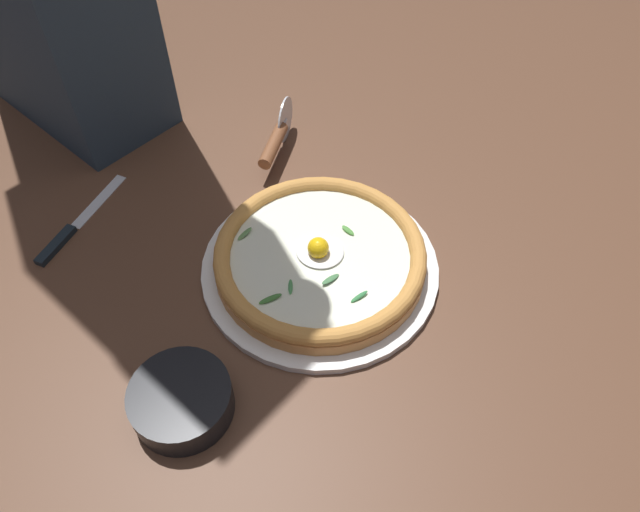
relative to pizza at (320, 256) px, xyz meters
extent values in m
cube|color=brown|center=(-0.01, -0.02, -0.05)|extent=(2.40, 2.40, 0.03)
cylinder|color=white|center=(0.00, 0.00, -0.03)|extent=(0.35, 0.35, 0.01)
cylinder|color=#CE8948|center=(0.00, 0.00, -0.01)|extent=(0.31, 0.31, 0.02)
torus|color=#CF8C41|center=(0.00, 0.00, 0.01)|extent=(0.31, 0.31, 0.02)
cylinder|color=white|center=(0.00, 0.00, 0.00)|extent=(0.26, 0.26, 0.00)
ellipsoid|color=white|center=(0.00, 0.00, 0.01)|extent=(0.07, 0.07, 0.01)
sphere|color=yellow|center=(0.00, 0.00, 0.02)|extent=(0.03, 0.03, 0.03)
ellipsoid|color=#447949|center=(0.03, -0.04, 0.01)|extent=(0.02, 0.03, 0.01)
ellipsoid|color=#418849|center=(-0.01, -0.07, 0.01)|extent=(0.02, 0.02, 0.01)
ellipsoid|color=#38702E|center=(-0.03, -0.10, 0.01)|extent=(0.03, 0.03, 0.01)
ellipsoid|color=#4A8F38|center=(0.02, 0.06, 0.01)|extent=(0.02, 0.02, 0.01)
ellipsoid|color=#5C8C4E|center=(-0.12, -0.01, 0.01)|extent=(0.02, 0.03, 0.01)
ellipsoid|color=#2E793E|center=(0.08, -0.05, 0.01)|extent=(0.02, 0.03, 0.01)
cylinder|color=black|center=(-0.06, -0.27, -0.01)|extent=(0.13, 0.13, 0.04)
cylinder|color=silver|center=(-0.18, 0.25, 0.01)|extent=(0.02, 0.08, 0.08)
cylinder|color=silver|center=(-0.18, 0.24, 0.01)|extent=(0.01, 0.02, 0.01)
cylinder|color=brown|center=(-0.17, 0.18, 0.01)|extent=(0.04, 0.10, 0.02)
cube|color=silver|center=(-0.39, -0.03, -0.03)|extent=(0.02, 0.13, 0.00)
cube|color=black|center=(-0.38, -0.13, -0.03)|extent=(0.02, 0.08, 0.01)
camera|label=1|loc=(0.23, -0.49, 0.66)|focal=33.26mm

